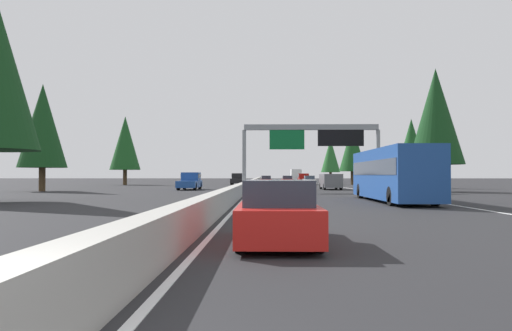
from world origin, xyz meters
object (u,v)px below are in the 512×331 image
(sedan_far_left, at_px, (287,180))
(pickup_distant_b, at_px, (304,178))
(sedan_far_center, at_px, (309,180))
(box_truck_near_right, at_px, (296,175))
(sedan_distant_a, at_px, (266,180))
(conifer_right_far, at_px, (352,148))
(conifer_right_near, at_px, (436,117))
(conifer_left_near, at_px, (43,126))
(sign_gantry_overhead, at_px, (313,138))
(sedan_far_right, at_px, (278,214))
(conifer_right_mid, at_px, (411,146))
(oncoming_far, at_px, (237,179))
(bus_mid_right, at_px, (392,173))
(conifer_left_mid, at_px, (125,143))
(conifer_right_distant, at_px, (331,155))
(oncoming_near, at_px, (190,181))
(minivan_mid_center, at_px, (331,181))

(sedan_far_left, bearing_deg, pickup_distant_b, -18.75)
(sedan_far_center, height_order, box_truck_near_right, box_truck_near_right)
(pickup_distant_b, xyz_separation_m, sedan_far_left, (-10.65, 3.62, -0.23))
(box_truck_near_right, height_order, sedan_far_left, box_truck_near_right)
(sedan_distant_a, height_order, conifer_right_far, conifer_right_far)
(conifer_right_near, bearing_deg, conifer_left_near, 89.53)
(sign_gantry_overhead, xyz_separation_m, sedan_distant_a, (34.85, 4.26, -4.28))
(sedan_far_right, relative_size, conifer_right_far, 0.44)
(sedan_far_center, bearing_deg, box_truck_near_right, -0.43)
(conifer_right_mid, distance_m, conifer_right_far, 20.07)
(oncoming_far, bearing_deg, conifer_right_near, 32.29)
(bus_mid_right, relative_size, conifer_left_mid, 1.05)
(sedan_distant_a, distance_m, box_truck_near_right, 39.29)
(sedan_far_left, bearing_deg, conifer_right_distant, -19.90)
(conifer_right_far, xyz_separation_m, conifer_right_distant, (33.22, -0.95, 0.10))
(bus_mid_right, bearing_deg, sign_gantry_overhead, 11.75)
(conifer_right_distant, bearing_deg, conifer_right_mid, -177.17)
(conifer_left_near, bearing_deg, oncoming_near, -68.55)
(oncoming_near, bearing_deg, pickup_distant_b, 158.42)
(conifer_right_distant, bearing_deg, pickup_distant_b, 159.53)
(bus_mid_right, xyz_separation_m, conifer_left_mid, (46.83, 29.93, 4.94))
(minivan_mid_center, xyz_separation_m, oncoming_near, (-0.78, 15.21, -0.04))
(sedan_far_right, distance_m, oncoming_far, 67.55)
(sedan_distant_a, relative_size, conifer_right_far, 0.44)
(bus_mid_right, height_order, conifer_right_far, conifer_right_far)
(sedan_distant_a, relative_size, sedan_far_left, 1.00)
(sedan_far_right, relative_size, conifer_left_mid, 0.40)
(pickup_distant_b, xyz_separation_m, conifer_left_mid, (-14.63, 29.60, 5.75))
(conifer_right_near, relative_size, conifer_left_near, 1.12)
(sign_gantry_overhead, height_order, conifer_left_mid, conifer_left_mid)
(box_truck_near_right, xyz_separation_m, sedan_far_left, (-37.95, 3.79, -0.93))
(pickup_distant_b, bearing_deg, conifer_right_distant, -20.47)
(pickup_distant_b, relative_size, conifer_right_near, 0.48)
(conifer_right_near, height_order, conifer_right_distant, conifer_right_near)
(box_truck_near_right, distance_m, conifer_right_mid, 59.96)
(conifer_right_distant, bearing_deg, sedan_far_center, 166.57)
(sign_gantry_overhead, distance_m, conifer_right_near, 12.17)
(oncoming_far, relative_size, conifer_right_distant, 0.55)
(sign_gantry_overhead, height_order, pickup_distant_b, sign_gantry_overhead)
(bus_mid_right, distance_m, sedan_far_left, 50.97)
(sign_gantry_overhead, xyz_separation_m, conifer_right_near, (1.70, -11.85, 2.18))
(sedan_far_right, bearing_deg, conifer_left_mid, 19.44)
(oncoming_far, distance_m, conifer_right_distant, 38.65)
(box_truck_near_right, relative_size, sedan_far_left, 1.93)
(sedan_far_left, bearing_deg, sedan_far_center, -118.04)
(conifer_right_mid, distance_m, conifer_left_near, 41.45)
(minivan_mid_center, bearing_deg, conifer_left_near, 101.99)
(conifer_left_mid, bearing_deg, box_truck_near_right, -35.38)
(sedan_far_right, relative_size, oncoming_far, 0.79)
(sedan_far_center, distance_m, oncoming_near, 30.38)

